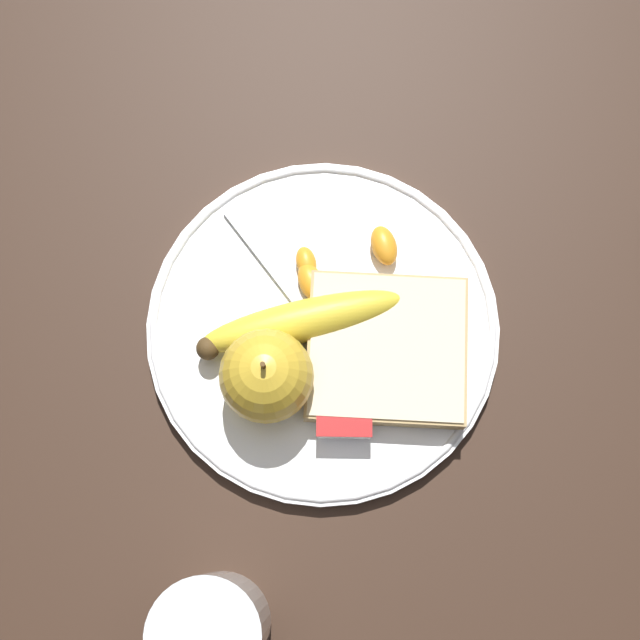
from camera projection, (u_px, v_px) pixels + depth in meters
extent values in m
plane|color=#332116|center=(320.00, 330.00, 0.70)|extent=(3.00, 3.00, 0.00)
cylinder|color=white|center=(320.00, 328.00, 0.70)|extent=(0.28, 0.28, 0.01)
torus|color=white|center=(320.00, 326.00, 0.69)|extent=(0.27, 0.27, 0.01)
cylinder|color=silver|center=(209.00, 629.00, 0.60)|extent=(0.07, 0.07, 0.11)
cylinder|color=yellow|center=(211.00, 628.00, 0.60)|extent=(0.06, 0.06, 0.09)
sphere|color=gold|center=(263.00, 376.00, 0.65)|extent=(0.07, 0.07, 0.07)
cylinder|color=brown|center=(260.00, 365.00, 0.61)|extent=(0.00, 0.00, 0.01)
ellipsoid|color=yellow|center=(301.00, 326.00, 0.68)|extent=(0.16, 0.07, 0.03)
sphere|color=#473319|center=(205.00, 348.00, 0.67)|extent=(0.02, 0.02, 0.02)
cube|color=tan|center=(383.00, 349.00, 0.68)|extent=(0.12, 0.12, 0.02)
cube|color=beige|center=(383.00, 349.00, 0.68)|extent=(0.12, 0.11, 0.02)
cube|color=silver|center=(276.00, 273.00, 0.70)|extent=(0.09, 0.11, 0.00)
cube|color=silver|center=(349.00, 369.00, 0.68)|extent=(0.06, 0.06, 0.00)
cube|color=silver|center=(341.00, 416.00, 0.66)|extent=(0.04, 0.03, 0.02)
cube|color=#B21E1E|center=(341.00, 414.00, 0.65)|extent=(0.04, 0.03, 0.00)
ellipsoid|color=orange|center=(354.00, 309.00, 0.69)|extent=(0.03, 0.03, 0.01)
ellipsoid|color=orange|center=(334.00, 299.00, 0.69)|extent=(0.03, 0.03, 0.02)
ellipsoid|color=orange|center=(303.00, 262.00, 0.70)|extent=(0.02, 0.03, 0.01)
ellipsoid|color=orange|center=(381.00, 245.00, 0.70)|extent=(0.03, 0.04, 0.02)
ellipsoid|color=orange|center=(308.00, 282.00, 0.69)|extent=(0.03, 0.04, 0.02)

